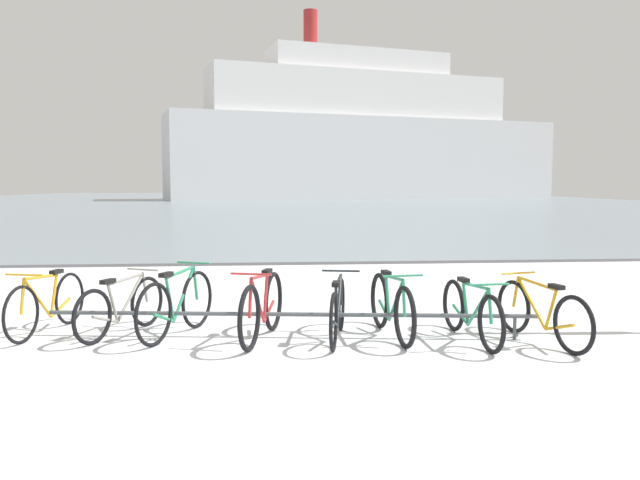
# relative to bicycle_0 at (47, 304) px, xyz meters

# --- Properties ---
(ground) EXTENTS (80.00, 132.00, 0.08)m
(ground) POSITION_rel_bicycle_0_xyz_m (2.69, 50.28, -0.40)
(ground) COLOR silver
(bike_rack) EXTENTS (5.75, 0.75, 0.31)m
(bike_rack) POSITION_rel_bicycle_0_xyz_m (2.95, -0.47, -0.09)
(bike_rack) COLOR #4C5156
(bike_rack) RESTS_ON ground
(bicycle_0) EXTENTS (0.53, 1.65, 0.79)m
(bicycle_0) POSITION_rel_bicycle_0_xyz_m (0.00, 0.00, 0.00)
(bicycle_0) COLOR black
(bicycle_0) RESTS_ON ground
(bicycle_1) EXTENTS (0.77, 1.49, 0.75)m
(bicycle_1) POSITION_rel_bicycle_0_xyz_m (0.92, -0.16, -0.02)
(bicycle_1) COLOR black
(bicycle_1) RESTS_ON ground
(bicycle_2) EXTENTS (0.73, 1.56, 0.85)m
(bicycle_2) POSITION_rel_bicycle_0_xyz_m (1.60, -0.29, 0.02)
(bicycle_2) COLOR black
(bicycle_2) RESTS_ON ground
(bicycle_3) EXTENTS (0.59, 1.67, 0.85)m
(bicycle_3) POSITION_rel_bicycle_0_xyz_m (2.61, -0.56, 0.02)
(bicycle_3) COLOR black
(bicycle_3) RESTS_ON ground
(bicycle_4) EXTENTS (0.49, 1.62, 0.76)m
(bicycle_4) POSITION_rel_bicycle_0_xyz_m (3.48, -0.62, -0.01)
(bicycle_4) COLOR black
(bicycle_4) RESTS_ON ground
(bicycle_5) EXTENTS (0.46, 1.70, 0.81)m
(bicycle_5) POSITION_rel_bicycle_0_xyz_m (4.13, -0.55, 0.00)
(bicycle_5) COLOR black
(bicycle_5) RESTS_ON ground
(bicycle_6) EXTENTS (0.46, 1.70, 0.75)m
(bicycle_6) POSITION_rel_bicycle_0_xyz_m (5.01, -0.81, -0.02)
(bicycle_6) COLOR black
(bicycle_6) RESTS_ON ground
(bicycle_7) EXTENTS (0.54, 1.68, 0.75)m
(bicycle_7) POSITION_rel_bicycle_0_xyz_m (5.78, -0.95, -0.02)
(bicycle_7) COLOR black
(bicycle_7) RESTS_ON ground
(ferry_ship) EXTENTS (47.70, 20.34, 21.46)m
(ferry_ship) POSITION_rel_bicycle_0_xyz_m (14.07, 67.08, 6.83)
(ferry_ship) COLOR silver
(ferry_ship) RESTS_ON ground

